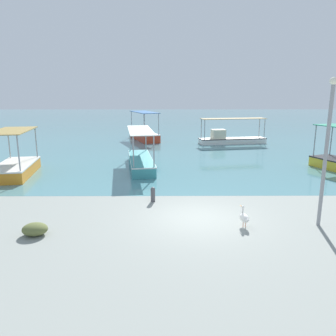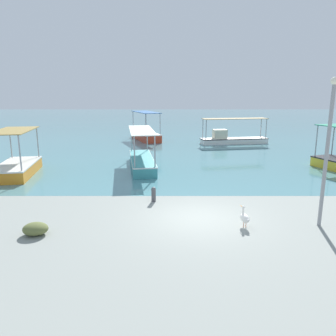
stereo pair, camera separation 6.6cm
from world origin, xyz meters
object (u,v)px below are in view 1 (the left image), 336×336
fishing_boat_near_left (141,160)px  fishing_boat_near_right (15,167)px  fishing_boat_outer (230,138)px  net_pile (35,229)px  pelican (244,217)px  mooring_bollard (153,194)px  fishing_boat_far_left (144,134)px  lamp_post (327,145)px

fishing_boat_near_left → fishing_boat_near_right: size_ratio=1.30×
fishing_boat_near_left → fishing_boat_outer: 13.77m
net_pile → pelican: bearing=5.3°
fishing_boat_near_left → mooring_bollard: (1.11, -7.25, -0.15)m
fishing_boat_near_left → fishing_boat_far_left: size_ratio=1.08×
pelican → net_pile: bearing=-174.7°
fishing_boat_far_left → pelican: (5.35, -24.01, -0.22)m
fishing_boat_far_left → fishing_boat_near_right: 17.35m
pelican → net_pile: 7.76m
fishing_boat_outer → lamp_post: bearing=-91.7°
fishing_boat_near_left → pelican: fishing_boat_near_left is taller
fishing_boat_far_left → lamp_post: (8.28, -23.87, 2.54)m
pelican → fishing_boat_far_left: bearing=102.6°
fishing_boat_near_right → lamp_post: size_ratio=0.90×
mooring_bollard → fishing_boat_near_right: bearing=149.6°
mooring_bollard → net_pile: 5.56m
fishing_boat_near_right → mooring_bollard: bearing=-30.4°
fishing_boat_outer → net_pile: 24.71m
lamp_post → mooring_bollard: bearing=156.2°
mooring_bollard → net_pile: bearing=-137.8°
fishing_boat_far_left → mooring_bollard: bearing=-85.3°
fishing_boat_outer → fishing_boat_far_left: bearing=162.9°
fishing_boat_far_left → mooring_bollard: fishing_boat_far_left is taller
fishing_boat_far_left → mooring_bollard: size_ratio=8.48×
fishing_boat_far_left → lamp_post: size_ratio=1.09×
fishing_boat_outer → mooring_bollard: fishing_boat_outer is taller
pelican → net_pile: pelican is taller
pelican → net_pile: (-7.72, -0.71, -0.15)m
fishing_boat_far_left → pelican: fishing_boat_far_left is taller
fishing_boat_near_left → fishing_boat_outer: (8.28, 11.01, 0.04)m
fishing_boat_near_left → fishing_boat_outer: fishing_boat_near_left is taller
fishing_boat_far_left → lamp_post: bearing=-70.9°
fishing_boat_near_left → net_pile: fishing_boat_near_left is taller
fishing_boat_near_left → net_pile: 11.39m
fishing_boat_near_left → lamp_post: 12.96m
fishing_boat_outer → net_pile: bearing=-117.2°
mooring_bollard → pelican: bearing=-39.9°
fishing_boat_far_left → net_pile: bearing=-95.5°
fishing_boat_near_left → fishing_boat_far_left: (-0.63, 13.75, 0.07)m
fishing_boat_outer → net_pile: size_ratio=7.66×
fishing_boat_far_left → fishing_boat_near_right: fishing_boat_far_left is taller
lamp_post → mooring_bollard: size_ratio=7.81×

